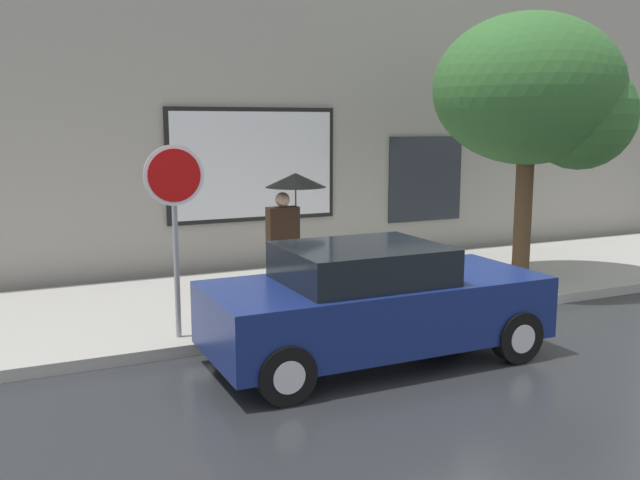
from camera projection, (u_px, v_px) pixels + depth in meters
name	position (u px, v px, depth m)	size (l,w,h in m)	color
ground_plane	(462.00, 343.00, 9.13)	(60.00, 60.00, 0.00)	#282B2D
sidewalk	(355.00, 289.00, 11.80)	(20.00, 4.00, 0.15)	#A3A099
building_facade	(297.00, 92.00, 13.46)	(20.00, 0.67, 7.00)	#9E998E
parked_car	(374.00, 303.00, 8.37)	(4.13, 1.82, 1.44)	navy
fire_hydrant	(415.00, 269.00, 11.18)	(0.30, 0.44, 0.82)	red
pedestrian_with_umbrella	(291.00, 200.00, 10.74)	(0.95, 0.95, 1.96)	black
street_tree	(540.00, 95.00, 11.59)	(3.37, 2.86, 4.55)	#4C3823
stop_sign	(175.00, 203.00, 8.61)	(0.76, 0.10, 2.47)	gray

